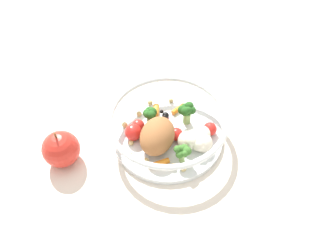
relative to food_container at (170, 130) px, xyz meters
name	(u,v)px	position (x,y,z in m)	size (l,w,h in m)	color
ground_plane	(165,131)	(0.01, -0.02, -0.03)	(2.40, 2.40, 0.00)	silver
food_container	(170,130)	(0.00, 0.00, 0.00)	(0.23, 0.23, 0.07)	white
loose_apple	(61,149)	(0.19, 0.08, 0.00)	(0.07, 0.07, 0.08)	red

